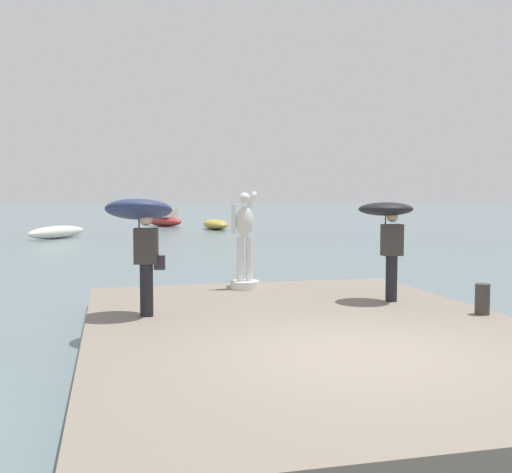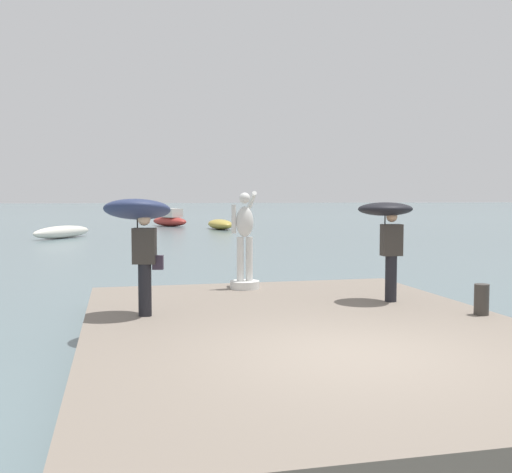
% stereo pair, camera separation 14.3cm
% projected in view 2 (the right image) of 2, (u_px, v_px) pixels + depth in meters
% --- Properties ---
extents(ground_plane, '(400.00, 400.00, 0.00)m').
position_uv_depth(ground_plane, '(156.00, 228.00, 46.65)').
color(ground_plane, slate).
extents(pier, '(6.91, 9.59, 0.40)m').
position_uv_depth(pier, '(309.00, 337.00, 9.49)').
color(pier, slate).
rests_on(pier, ground).
extents(statue_white_figure, '(0.64, 0.88, 2.13)m').
position_uv_depth(statue_white_figure, '(245.00, 249.00, 13.17)').
color(statue_white_figure, silver).
rests_on(statue_white_figure, pier).
extents(onlooker_left, '(1.34, 1.37, 2.03)m').
position_uv_depth(onlooker_left, '(139.00, 221.00, 10.13)').
color(onlooker_left, black).
rests_on(onlooker_left, pier).
extents(onlooker_right, '(1.09, 1.10, 1.90)m').
position_uv_depth(onlooker_right, '(387.00, 222.00, 11.51)').
color(onlooker_right, black).
rests_on(onlooker_right, pier).
extents(mooring_bollard, '(0.25, 0.25, 0.52)m').
position_uv_depth(mooring_bollard, '(482.00, 300.00, 10.26)').
color(mooring_bollard, '#38332D').
rests_on(mooring_bollard, pier).
extents(boat_near, '(3.40, 4.28, 1.45)m').
position_uv_depth(boat_near, '(170.00, 220.00, 49.74)').
color(boat_near, '#9E2D28').
rests_on(boat_near, ground).
extents(boat_mid, '(1.96, 4.22, 0.74)m').
position_uv_depth(boat_mid, '(220.00, 224.00, 45.10)').
color(boat_mid, '#B2993D').
rests_on(boat_mid, ground).
extents(boat_leftward, '(3.45, 4.41, 0.73)m').
position_uv_depth(boat_leftward, '(62.00, 232.00, 35.26)').
color(boat_leftward, silver).
rests_on(boat_leftward, ground).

